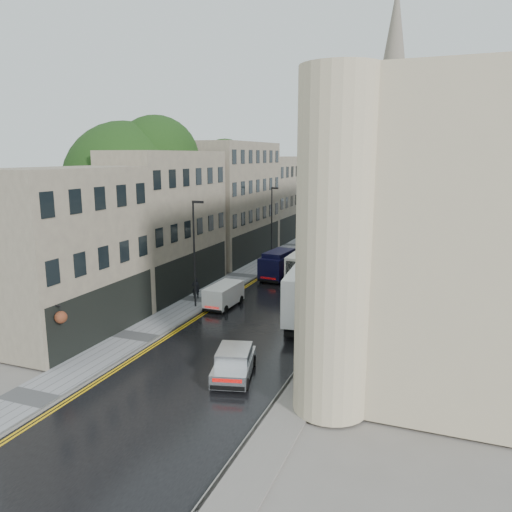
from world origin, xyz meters
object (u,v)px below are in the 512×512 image
Objects in this scene: tree_near at (127,205)px; white_van at (206,299)px; navy_van at (262,267)px; pedestrian at (196,288)px; lamp_post_far at (272,224)px; tree_far at (205,200)px; silver_hatchback at (213,373)px; lamp_post_near at (194,255)px; cream_bus at (294,271)px; white_lorry at (287,304)px.

white_van is at bearing -18.87° from tree_near.
tree_near is 2.72× the size of navy_van.
lamp_post_far is (0.61, 15.67, 2.93)m from pedestrian.
tree_far is at bearing 147.82° from navy_van.
white_van is at bearing -65.37° from lamp_post_far.
silver_hatchback is at bearing -62.84° from tree_far.
lamp_post_far is at bearing 65.59° from tree_near.
lamp_post_near reaches higher than navy_van.
white_lorry is at bearing -77.26° from cream_bus.
pedestrian is 3.61m from lamp_post_near.
navy_van is (0.76, 9.23, 0.46)m from white_van.
tree_far is 1.07× the size of cream_bus.
white_lorry is at bearing -16.88° from white_van.
white_lorry is 8.36m from lamp_post_near.
white_lorry is at bearing -18.63° from tree_near.
lamp_post_near is at bearing 107.10° from silver_hatchback.
cream_bus reaches higher than white_van.
lamp_post_far is at bearing 108.90° from navy_van.
silver_hatchback is 12.05m from white_van.
navy_van is 9.23m from lamp_post_far.
lamp_post_near is 1.01× the size of lamp_post_far.
navy_van is at bearing 35.66° from tree_near.
lamp_post_far is at bearing 95.85° from white_van.
white_van is 2.34× the size of pedestrian.
silver_hatchback is (13.87, -13.44, -6.19)m from tree_near.
cream_bus is 8.16m from pedestrian.
tree_far is 18.46m from white_van.
lamp_post_far is at bearing 17.40° from tree_far.
navy_van is at bearing 86.74° from white_van.
tree_far reaches higher than cream_bus.
pedestrian is (-1.98, 2.18, 0.05)m from white_van.
white_lorry is at bearing -57.80° from navy_van.
cream_bus is 18.20m from silver_hatchback.
silver_hatchback is at bearing -60.50° from white_van.
cream_bus is 3.11× the size of white_van.
silver_hatchback is 2.46× the size of pedestrian.
lamp_post_near reaches higher than pedestrian.
tree_near is 13.02m from tree_far.
lamp_post_far is at bearing 91.27° from lamp_post_near.
lamp_post_far is (-8.01, 20.05, 1.98)m from white_lorry.
cream_bus is 9.98m from white_lorry.
lamp_post_near is at bearing 154.81° from white_lorry.
white_lorry is 4.40× the size of pedestrian.
lamp_post_near is at bearing 162.49° from white_van.
white_van is at bearing -120.70° from cream_bus.
pedestrian is (-7.64, 12.82, 0.16)m from silver_hatchback.
cream_bus is at bearing 62.18° from white_van.
tree_far reaches higher than white_lorry.
pedestrian is 15.95m from lamp_post_far.
lamp_post_far is (-0.31, 17.48, -0.06)m from lamp_post_near.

